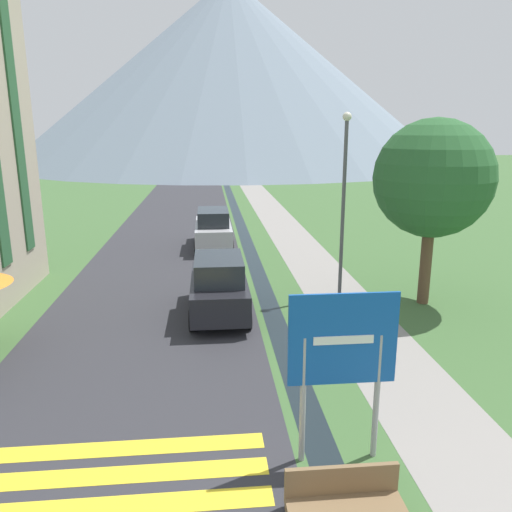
# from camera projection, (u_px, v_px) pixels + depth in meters

# --- Properties ---
(ground_plane) EXTENTS (160.00, 160.00, 0.00)m
(ground_plane) POSITION_uv_depth(u_px,v_px,m) (223.00, 245.00, 23.95)
(ground_plane) COLOR #3D6033
(road) EXTENTS (6.40, 60.00, 0.01)m
(road) POSITION_uv_depth(u_px,v_px,m) (181.00, 212.00, 33.36)
(road) COLOR #2D2D33
(road) RESTS_ON ground_plane
(footpath) EXTENTS (2.20, 60.00, 0.01)m
(footpath) POSITION_uv_depth(u_px,v_px,m) (271.00, 211.00, 33.93)
(footpath) COLOR gray
(footpath) RESTS_ON ground_plane
(drainage_channel) EXTENTS (0.60, 60.00, 0.00)m
(drainage_channel) POSITION_uv_depth(u_px,v_px,m) (236.00, 212.00, 33.71)
(drainage_channel) COLOR black
(drainage_channel) RESTS_ON ground_plane
(crosswalk_marking) EXTENTS (5.44, 1.84, 0.01)m
(crosswalk_marking) POSITION_uv_depth(u_px,v_px,m) (100.00, 476.00, 8.02)
(crosswalk_marking) COLOR yellow
(crosswalk_marking) RESTS_ON ground_plane
(mountain_distant) EXTENTS (68.61, 68.61, 27.95)m
(mountain_distant) POSITION_uv_depth(u_px,v_px,m) (230.00, 73.00, 78.99)
(mountain_distant) COLOR slate
(mountain_distant) RESTS_ON ground_plane
(road_sign) EXTENTS (1.78, 0.11, 2.95)m
(road_sign) POSITION_uv_depth(u_px,v_px,m) (342.00, 354.00, 8.00)
(road_sign) COLOR #9E9EA3
(road_sign) RESTS_ON ground_plane
(parked_car_near) EXTENTS (1.73, 3.88, 1.82)m
(parked_car_near) POSITION_uv_depth(u_px,v_px,m) (219.00, 286.00, 14.79)
(parked_car_near) COLOR black
(parked_car_near) RESTS_ON ground_plane
(parked_car_far) EXTENTS (1.74, 4.30, 1.82)m
(parked_car_far) POSITION_uv_depth(u_px,v_px,m) (213.00, 228.00, 23.31)
(parked_car_far) COLOR #B2B2B7
(parked_car_far) RESTS_ON ground_plane
(streetlamp) EXTENTS (0.28, 0.28, 5.93)m
(streetlamp) POSITION_uv_depth(u_px,v_px,m) (344.00, 192.00, 15.87)
(streetlamp) COLOR #515156
(streetlamp) RESTS_ON ground_plane
(tree_by_path) EXTENTS (3.60, 3.60, 5.78)m
(tree_by_path) POSITION_uv_depth(u_px,v_px,m) (433.00, 179.00, 15.08)
(tree_by_path) COLOR brown
(tree_by_path) RESTS_ON ground_plane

